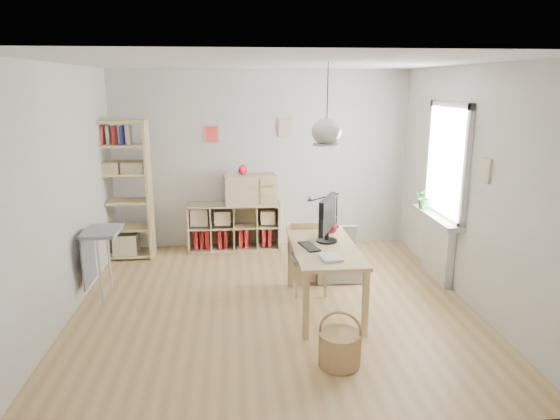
{
  "coord_description": "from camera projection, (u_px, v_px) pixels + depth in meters",
  "views": [
    {
      "loc": [
        -0.42,
        -5.34,
        2.49
      ],
      "look_at": [
        0.1,
        0.3,
        1.05
      ],
      "focal_mm": 32.0,
      "sensor_mm": 36.0,
      "label": 1
    }
  ],
  "objects": [
    {
      "name": "desk",
      "position": [
        324.0,
        253.0,
        5.55
      ],
      "size": [
        0.7,
        1.5,
        0.75
      ],
      "color": "tan",
      "rests_on": "ground"
    },
    {
      "name": "windowsill",
      "position": [
        437.0,
        217.0,
        6.37
      ],
      "size": [
        0.22,
        1.2,
        0.06
      ],
      "primitive_type": "cube",
      "color": "silver",
      "rests_on": "radiator"
    },
    {
      "name": "monitor",
      "position": [
        327.0,
        217.0,
        5.58
      ],
      "size": [
        0.29,
        0.57,
        0.52
      ],
      "rotation": [
        0.0,
        0.0,
        -0.41
      ],
      "color": "black",
      "rests_on": "desk"
    },
    {
      "name": "room_shell",
      "position": [
        327.0,
        132.0,
        5.22
      ],
      "size": [
        4.5,
        4.5,
        4.5
      ],
      "color": "silver",
      "rests_on": "ground"
    },
    {
      "name": "radiator",
      "position": [
        438.0,
        249.0,
        6.48
      ],
      "size": [
        0.1,
        0.8,
        0.8
      ],
      "primitive_type": "cube",
      "color": "silver",
      "rests_on": "ground"
    },
    {
      "name": "window_unit",
      "position": [
        448.0,
        161.0,
        6.2
      ],
      "size": [
        0.07,
        1.16,
        1.46
      ],
      "color": "white",
      "rests_on": "ground"
    },
    {
      "name": "side_table",
      "position": [
        97.0,
        245.0,
        5.8
      ],
      "size": [
        0.4,
        0.55,
        0.85
      ],
      "color": "gray",
      "rests_on": "ground"
    },
    {
      "name": "storage_chest",
      "position": [
        338.0,
        262.0,
        6.55
      ],
      "size": [
        0.62,
        0.7,
        0.65
      ],
      "rotation": [
        0.0,
        0.0,
        -0.02
      ],
      "color": "silver",
      "rests_on": "ground"
    },
    {
      "name": "tall_bookshelf",
      "position": [
        121.0,
        185.0,
        7.1
      ],
      "size": [
        0.8,
        0.38,
        2.0
      ],
      "color": "tan",
      "rests_on": "ground"
    },
    {
      "name": "potted_plant",
      "position": [
        426.0,
        197.0,
        6.66
      ],
      "size": [
        0.34,
        0.31,
        0.31
      ],
      "primitive_type": "imported",
      "rotation": [
        0.0,
        0.0,
        -0.3
      ],
      "color": "#246127",
      "rests_on": "windowsill"
    },
    {
      "name": "red_vase",
      "position": [
        243.0,
        170.0,
        7.45
      ],
      "size": [
        0.13,
        0.13,
        0.15
      ],
      "primitive_type": "ellipsoid",
      "color": "#AC0E1E",
      "rests_on": "drawer_chest"
    },
    {
      "name": "paper_tray",
      "position": [
        331.0,
        257.0,
        5.11
      ],
      "size": [
        0.23,
        0.28,
        0.03
      ],
      "primitive_type": "cube",
      "rotation": [
        0.0,
        0.0,
        0.11
      ],
      "color": "silver",
      "rests_on": "desk"
    },
    {
      "name": "task_lamp",
      "position": [
        322.0,
        207.0,
        6.04
      ],
      "size": [
        0.41,
        0.15,
        0.43
      ],
      "color": "black",
      "rests_on": "desk"
    },
    {
      "name": "yarn_ball",
      "position": [
        331.0,
        227.0,
        5.94
      ],
      "size": [
        0.16,
        0.16,
        0.16
      ],
      "primitive_type": "sphere",
      "color": "#47090D",
      "rests_on": "desk"
    },
    {
      "name": "wicker_basket",
      "position": [
        340.0,
        348.0,
        4.51
      ],
      "size": [
        0.38,
        0.38,
        0.53
      ],
      "rotation": [
        0.0,
        0.0,
        -0.28
      ],
      "color": "#986E44",
      "rests_on": "ground"
    },
    {
      "name": "keyboard",
      "position": [
        309.0,
        247.0,
        5.46
      ],
      "size": [
        0.22,
        0.38,
        0.02
      ],
      "primitive_type": "cube",
      "rotation": [
        0.0,
        0.0,
        0.26
      ],
      "color": "black",
      "rests_on": "desk"
    },
    {
      "name": "chair",
      "position": [
        308.0,
        254.0,
        6.08
      ],
      "size": [
        0.42,
        0.42,
        0.83
      ],
      "rotation": [
        0.0,
        0.0,
        0.02
      ],
      "color": "gray",
      "rests_on": "ground"
    },
    {
      "name": "cube_shelf",
      "position": [
        233.0,
        230.0,
        7.7
      ],
      "size": [
        1.4,
        0.38,
        0.72
      ],
      "color": "tan",
      "rests_on": "ground"
    },
    {
      "name": "ground",
      "position": [
        274.0,
        304.0,
        5.81
      ],
      "size": [
        4.5,
        4.5,
        0.0
      ],
      "primitive_type": "plane",
      "color": "tan",
      "rests_on": "ground"
    },
    {
      "name": "drawer_chest",
      "position": [
        250.0,
        189.0,
        7.53
      ],
      "size": [
        0.8,
        0.43,
        0.44
      ],
      "primitive_type": "cube",
      "rotation": [
        0.0,
        0.0,
        0.1
      ],
      "color": "tan",
      "rests_on": "cube_shelf"
    }
  ]
}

